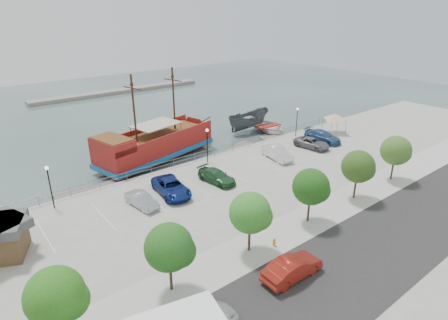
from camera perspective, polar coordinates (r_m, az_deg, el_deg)
ground at (r=41.66m, az=2.79°, el=-4.32°), size 160.00×160.00×0.00m
land_slab at (r=31.46m, az=29.96°, el=-16.70°), size 100.00×58.00×1.20m
street at (r=32.59m, az=22.04°, el=-12.37°), size 100.00×8.00×0.04m
sidewalk at (r=35.22m, az=13.66°, el=-8.47°), size 100.00×4.00×0.05m
seawall_railing at (r=46.66m, az=-3.46°, el=0.75°), size 50.00×0.06×1.00m
far_shore at (r=91.70m, az=-15.57°, el=10.07°), size 40.00×3.00×0.80m
pirate_ship at (r=50.24m, az=-9.12°, el=2.70°), size 19.42×9.33×12.03m
patrol_boat at (r=60.36m, az=3.76°, el=5.81°), size 7.99×3.24×3.06m
speedboat at (r=60.25m, az=6.72°, el=4.87°), size 5.52×7.35×1.45m
dock_west at (r=42.93m, az=-19.45°, el=-4.50°), size 7.77×3.01×0.43m
dock_mid at (r=52.08m, az=1.88°, el=1.56°), size 7.00×4.19×0.39m
dock_east at (r=57.94m, az=8.68°, el=3.49°), size 6.84×3.69×0.38m
shed at (r=33.32m, az=-30.94°, el=-10.12°), size 4.76×4.76×2.96m
canopy_tent at (r=58.32m, az=16.64°, el=6.72°), size 4.19×4.19×3.31m
street_sedan at (r=27.59m, az=10.35°, el=-15.88°), size 4.79×1.75×1.57m
fire_hydrant at (r=30.64m, az=7.66°, el=-12.25°), size 0.25×0.25×0.72m
lamp_post_left at (r=38.02m, az=-25.13°, el=-2.72°), size 0.36×0.36×4.28m
lamp_post_mid at (r=44.82m, az=-2.57°, el=3.13°), size 0.36×0.36×4.28m
lamp_post_right at (r=55.26m, az=11.07°, el=6.47°), size 0.36×0.36×4.28m
tree_a at (r=23.09m, az=-23.90°, el=-18.52°), size 3.30×3.20×5.00m
tree_b at (r=24.93m, az=-8.01°, el=-13.18°), size 3.30×3.20×5.00m
tree_c at (r=28.41m, az=4.30°, el=-8.15°), size 3.30×3.20×5.00m
tree_d at (r=33.04m, az=13.34°, el=-4.12°), size 3.30×3.20×5.00m
tree_e at (r=38.38m, az=19.95°, el=-1.08°), size 3.30×3.20×5.00m
tree_f at (r=44.20m, az=24.87°, el=1.21°), size 3.30×3.20×5.00m
parked_car_b at (r=36.54m, az=-12.44°, el=-5.98°), size 1.93×4.18×1.33m
parked_car_c at (r=38.24m, az=-8.04°, el=-4.12°), size 3.28×5.87×1.55m
parked_car_d at (r=40.43m, az=-1.14°, el=-2.50°), size 2.56×4.96×1.38m
parked_car_f at (r=47.02m, az=8.09°, el=1.08°), size 2.48×5.07×1.60m
parked_car_g at (r=51.64m, az=13.24°, el=2.53°), size 2.97×5.18×1.36m
parked_car_h at (r=54.40m, az=14.80°, el=3.51°), size 2.57×5.55×1.57m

